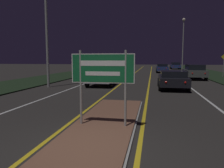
{
  "coord_description": "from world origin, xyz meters",
  "views": [
    {
      "loc": [
        1.45,
        -4.46,
        2.07
      ],
      "look_at": [
        0.0,
        3.29,
        1.17
      ],
      "focal_mm": 35.0,
      "sensor_mm": 36.0,
      "label": 1
    }
  ],
  "objects_px": {
    "car_approaching_0": "(103,76)",
    "car_approaching_2": "(116,66)",
    "streetlight_right_far": "(183,37)",
    "car_receding_2": "(162,68)",
    "car_approaching_1": "(122,68)",
    "highway_sign": "(103,72)",
    "car_receding_3": "(175,66)",
    "car_receding_0": "(173,79)",
    "warning_sign": "(224,63)",
    "car_receding_1": "(194,71)"
  },
  "relations": [
    {
      "from": "streetlight_right_far",
      "to": "car_receding_0",
      "type": "bearing_deg",
      "value": -98.61
    },
    {
      "from": "car_approaching_0",
      "to": "car_approaching_2",
      "type": "xyz_separation_m",
      "value": [
        -3.21,
        25.17,
        0.02
      ]
    },
    {
      "from": "car_approaching_0",
      "to": "car_approaching_2",
      "type": "height_order",
      "value": "car_approaching_2"
    },
    {
      "from": "car_approaching_1",
      "to": "warning_sign",
      "type": "distance_m",
      "value": 12.31
    },
    {
      "from": "car_receding_1",
      "to": "car_receding_3",
      "type": "xyz_separation_m",
      "value": [
        0.36,
        23.49,
        -0.07
      ]
    },
    {
      "from": "streetlight_right_far",
      "to": "highway_sign",
      "type": "bearing_deg",
      "value": -100.85
    },
    {
      "from": "streetlight_right_far",
      "to": "car_approaching_1",
      "type": "bearing_deg",
      "value": -128.45
    },
    {
      "from": "highway_sign",
      "to": "car_receding_0",
      "type": "height_order",
      "value": "highway_sign"
    },
    {
      "from": "streetlight_right_far",
      "to": "car_receding_2",
      "type": "height_order",
      "value": "streetlight_right_far"
    },
    {
      "from": "highway_sign",
      "to": "car_approaching_1",
      "type": "bearing_deg",
      "value": 96.65
    },
    {
      "from": "car_receding_0",
      "to": "car_receding_1",
      "type": "height_order",
      "value": "car_receding_1"
    },
    {
      "from": "car_receding_3",
      "to": "car_approaching_2",
      "type": "relative_size",
      "value": 1.08
    },
    {
      "from": "highway_sign",
      "to": "car_approaching_1",
      "type": "height_order",
      "value": "highway_sign"
    },
    {
      "from": "car_receding_1",
      "to": "warning_sign",
      "type": "height_order",
      "value": "warning_sign"
    },
    {
      "from": "car_approaching_1",
      "to": "car_approaching_2",
      "type": "xyz_separation_m",
      "value": [
        -2.98,
        13.02,
        -0.06
      ]
    },
    {
      "from": "streetlight_right_far",
      "to": "car_approaching_2",
      "type": "height_order",
      "value": "streetlight_right_far"
    },
    {
      "from": "car_receding_1",
      "to": "car_approaching_0",
      "type": "relative_size",
      "value": 1.04
    },
    {
      "from": "highway_sign",
      "to": "car_approaching_2",
      "type": "distance_m",
      "value": 36.47
    },
    {
      "from": "car_receding_0",
      "to": "warning_sign",
      "type": "xyz_separation_m",
      "value": [
        6.5,
        10.98,
        0.91
      ]
    },
    {
      "from": "car_receding_2",
      "to": "car_approaching_2",
      "type": "height_order",
      "value": "car_approaching_2"
    },
    {
      "from": "car_receding_0",
      "to": "warning_sign",
      "type": "distance_m",
      "value": 12.79
    },
    {
      "from": "car_receding_2",
      "to": "car_receding_3",
      "type": "distance_m",
      "value": 13.11
    },
    {
      "from": "car_receding_1",
      "to": "car_approaching_0",
      "type": "distance_m",
      "value": 10.62
    },
    {
      "from": "streetlight_right_far",
      "to": "car_approaching_0",
      "type": "bearing_deg",
      "value": -110.85
    },
    {
      "from": "car_receding_2",
      "to": "car_approaching_1",
      "type": "relative_size",
      "value": 1.07
    },
    {
      "from": "car_approaching_2",
      "to": "car_receding_3",
      "type": "bearing_deg",
      "value": 23.53
    },
    {
      "from": "car_receding_2",
      "to": "warning_sign",
      "type": "height_order",
      "value": "warning_sign"
    },
    {
      "from": "car_receding_3",
      "to": "car_approaching_1",
      "type": "bearing_deg",
      "value": -115.76
    },
    {
      "from": "car_receding_2",
      "to": "car_receding_3",
      "type": "bearing_deg",
      "value": 75.93
    },
    {
      "from": "car_receding_0",
      "to": "car_approaching_0",
      "type": "xyz_separation_m",
      "value": [
        -5.28,
        1.39,
        0.05
      ]
    },
    {
      "from": "highway_sign",
      "to": "car_receding_1",
      "type": "relative_size",
      "value": 0.46
    },
    {
      "from": "streetlight_right_far",
      "to": "car_receding_3",
      "type": "bearing_deg",
      "value": 95.37
    },
    {
      "from": "car_receding_3",
      "to": "warning_sign",
      "type": "distance_m",
      "value": 20.96
    },
    {
      "from": "car_approaching_1",
      "to": "car_receding_2",
      "type": "bearing_deg",
      "value": 44.21
    },
    {
      "from": "car_receding_2",
      "to": "car_receding_3",
      "type": "xyz_separation_m",
      "value": [
        3.19,
        12.72,
        0.0
      ]
    },
    {
      "from": "warning_sign",
      "to": "car_approaching_2",
      "type": "bearing_deg",
      "value": 133.9
    },
    {
      "from": "car_receding_1",
      "to": "car_approaching_2",
      "type": "xyz_separation_m",
      "value": [
        -11.37,
        18.38,
        -0.05
      ]
    },
    {
      "from": "car_receding_3",
      "to": "streetlight_right_far",
      "type": "bearing_deg",
      "value": -84.63
    },
    {
      "from": "car_receding_0",
      "to": "warning_sign",
      "type": "relative_size",
      "value": 1.67
    },
    {
      "from": "car_receding_3",
      "to": "car_receding_2",
      "type": "bearing_deg",
      "value": -104.07
    },
    {
      "from": "car_approaching_1",
      "to": "car_receding_3",
      "type": "bearing_deg",
      "value": 64.24
    },
    {
      "from": "car_approaching_1",
      "to": "warning_sign",
      "type": "xyz_separation_m",
      "value": [
        12.02,
        -2.56,
        0.79
      ]
    },
    {
      "from": "streetlight_right_far",
      "to": "car_receding_0",
      "type": "distance_m",
      "value": 26.15
    },
    {
      "from": "car_receding_0",
      "to": "car_approaching_2",
      "type": "relative_size",
      "value": 0.99
    },
    {
      "from": "car_receding_0",
      "to": "car_approaching_0",
      "type": "bearing_deg",
      "value": 165.3
    },
    {
      "from": "car_receding_2",
      "to": "car_approaching_1",
      "type": "height_order",
      "value": "car_approaching_1"
    },
    {
      "from": "car_approaching_0",
      "to": "car_approaching_1",
      "type": "relative_size",
      "value": 1.13
    },
    {
      "from": "highway_sign",
      "to": "car_approaching_2",
      "type": "height_order",
      "value": "highway_sign"
    },
    {
      "from": "highway_sign",
      "to": "streetlight_right_far",
      "type": "relative_size",
      "value": 0.24
    },
    {
      "from": "car_approaching_2",
      "to": "warning_sign",
      "type": "xyz_separation_m",
      "value": [
        14.99,
        -15.58,
        0.85
      ]
    }
  ]
}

